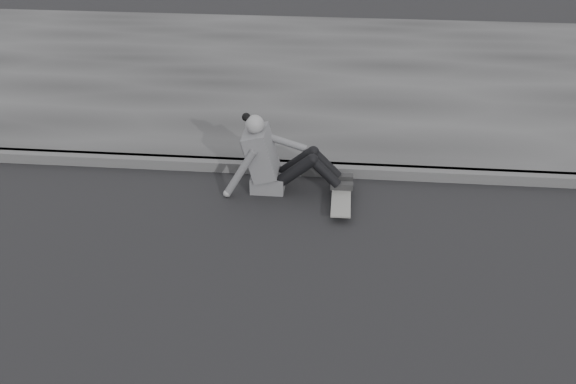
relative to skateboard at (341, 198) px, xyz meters
The scene contains 5 objects.
ground 1.96m from the skateboard, 89.00° to the right, with size 80.00×80.00×0.00m, color black.
curb 0.63m from the skateboard, 86.88° to the left, with size 24.00×0.16×0.12m, color #474747.
sidewalk 3.64m from the skateboard, 89.46° to the left, with size 24.00×6.00×0.12m, color #333333.
skateboard is the anchor object (origin of this frame).
seated_woman 0.83m from the skateboard, 161.47° to the left, with size 1.38×0.46×0.88m.
Camera 1 is at (-0.06, -3.81, 3.56)m, focal length 40.00 mm.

